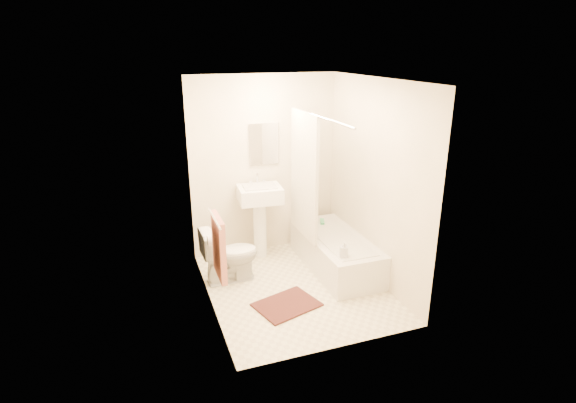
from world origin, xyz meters
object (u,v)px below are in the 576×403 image
object	(u,v)px
sink	(260,219)
bathtub	(335,252)
toilet	(230,255)
bath_mat	(287,305)
soap_bottle	(344,249)

from	to	relation	value
sink	bathtub	size ratio (longest dim) A/B	0.71
toilet	bath_mat	distance (m)	0.96
toilet	soap_bottle	size ratio (longest dim) A/B	3.47
bath_mat	soap_bottle	distance (m)	0.90
bath_mat	soap_bottle	size ratio (longest dim) A/B	3.33
sink	soap_bottle	size ratio (longest dim) A/B	5.47
toilet	bath_mat	size ratio (longest dim) A/B	1.04
bathtub	sink	bearing A→B (deg)	141.25
toilet	sink	distance (m)	0.77
sink	toilet	bearing A→B (deg)	-131.26
toilet	bathtub	distance (m)	1.36
bath_mat	sink	bearing A→B (deg)	86.29
sink	bathtub	xyz separation A→B (m)	(0.81, -0.65, -0.33)
sink	bathtub	distance (m)	1.09
bathtub	bath_mat	xyz separation A→B (m)	(-0.89, -0.65, -0.20)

